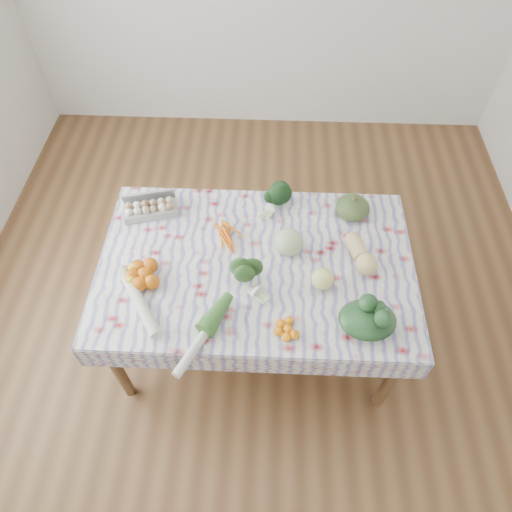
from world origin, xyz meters
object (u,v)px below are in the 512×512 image
(cabbage, at_px, (289,242))
(dining_table, at_px, (256,272))
(egg_carton, at_px, (150,210))
(kabocha_squash, at_px, (353,207))
(butternut_squash, at_px, (361,254))
(grapefruit, at_px, (323,279))

(cabbage, bearing_deg, dining_table, -153.06)
(egg_carton, bearing_deg, kabocha_squash, -11.84)
(kabocha_squash, height_order, cabbage, cabbage)
(egg_carton, distance_m, butternut_squash, 1.19)
(dining_table, distance_m, grapefruit, 0.39)
(egg_carton, xyz_separation_m, kabocha_squash, (1.14, 0.05, 0.02))
(butternut_squash, distance_m, grapefruit, 0.27)
(butternut_squash, xyz_separation_m, grapefruit, (-0.21, -0.17, 0.00))
(cabbage, bearing_deg, egg_carton, 163.65)
(egg_carton, relative_size, cabbage, 1.97)
(cabbage, relative_size, grapefruit, 1.32)
(egg_carton, relative_size, kabocha_squash, 1.56)
(kabocha_squash, bearing_deg, butternut_squash, -86.63)
(egg_carton, relative_size, butternut_squash, 1.21)
(butternut_squash, relative_size, grapefruit, 2.16)
(egg_carton, height_order, cabbage, cabbage)
(dining_table, height_order, kabocha_squash, kabocha_squash)
(butternut_squash, bearing_deg, dining_table, 165.32)
(cabbage, bearing_deg, kabocha_squash, 37.47)
(cabbage, bearing_deg, grapefruit, -51.37)
(cabbage, height_order, grapefruit, cabbage)
(grapefruit, bearing_deg, butternut_squash, 38.66)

